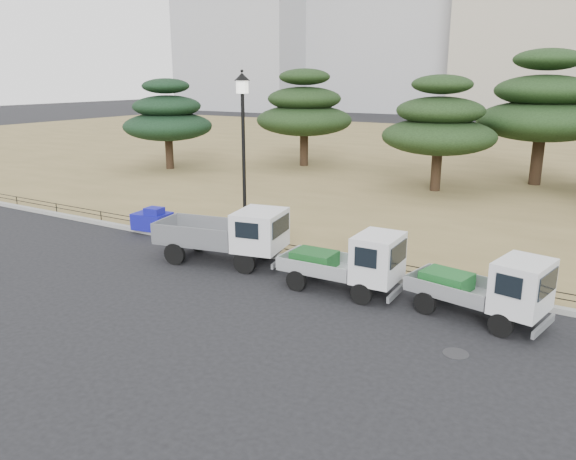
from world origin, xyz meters
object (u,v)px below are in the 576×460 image
Objects in this scene: truck_large at (228,233)px; truck_kei_rear at (487,288)px; truck_kei_front at (349,262)px; street_lamp at (243,132)px; tarp_pile at (153,220)px.

truck_kei_rear is at bearing -12.96° from truck_large.
street_lamp reaches higher than truck_kei_front.
truck_kei_rear is 2.40× the size of tarp_pile.
tarp_pile is at bearing 152.35° from truck_large.
truck_large reaches higher than tarp_pile.
street_lamp is (-0.41, 1.56, 3.26)m from truck_large.
truck_kei_front is (4.69, -0.31, -0.14)m from truck_large.
truck_kei_front is at bearing -14.79° from truck_large.
truck_kei_rear reaches higher than tarp_pile.
street_lamp is at bearing 158.72° from truck_kei_front.
truck_large is 1.26× the size of truck_kei_rear.
truck_large is at bearing -75.42° from street_lamp.
truck_kei_front is 0.96× the size of truck_kei_rear.
truck_large is at bearing -171.03° from truck_kei_rear.
truck_kei_rear is at bearing -7.49° from tarp_pile.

